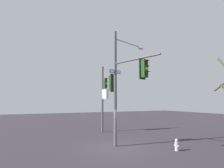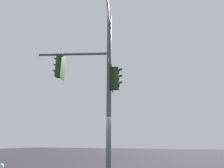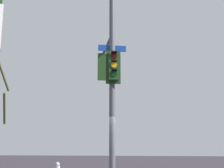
% 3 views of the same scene
% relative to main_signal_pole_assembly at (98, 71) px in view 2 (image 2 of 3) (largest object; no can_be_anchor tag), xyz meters
% --- Properties ---
extents(main_signal_pole_assembly, '(4.72, 3.74, 8.14)m').
position_rel_main_signal_pole_assembly_xyz_m(main_signal_pole_assembly, '(0.00, 0.00, 0.00)').
color(main_signal_pole_assembly, '#4C4F54').
rests_on(main_signal_pole_assembly, ground).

